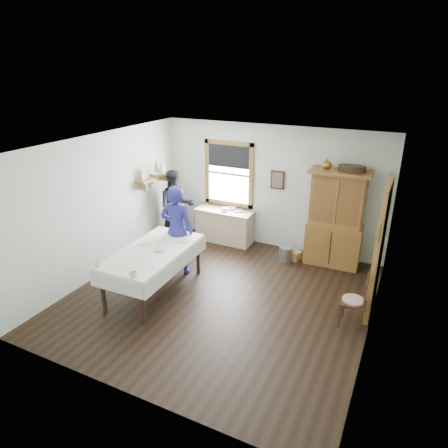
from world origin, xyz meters
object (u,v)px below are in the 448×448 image
(china_hutch, at_px, (336,219))
(woman_blue, at_px, (177,233))
(work_counter, at_px, (224,226))
(wicker_basket, at_px, (293,255))
(spindle_chair, at_px, (354,300))
(pail, at_px, (286,254))
(dining_table, at_px, (154,271))
(figure_dark, at_px, (177,209))

(china_hutch, distance_m, woman_blue, 3.15)
(work_counter, relative_size, wicker_basket, 4.25)
(spindle_chair, height_order, pail, spindle_chair)
(dining_table, distance_m, pail, 2.83)
(work_counter, relative_size, figure_dark, 0.85)
(dining_table, bearing_deg, spindle_chair, 8.51)
(dining_table, distance_m, wicker_basket, 3.01)
(china_hutch, bearing_deg, figure_dark, -174.86)
(pail, height_order, wicker_basket, pail)
(china_hutch, bearing_deg, wicker_basket, -170.43)
(work_counter, bearing_deg, dining_table, -93.70)
(pail, xyz_separation_m, wicker_basket, (0.12, 0.13, -0.07))
(spindle_chair, distance_m, figure_dark, 4.48)
(spindle_chair, xyz_separation_m, woman_blue, (-3.39, 0.28, 0.37))
(dining_table, bearing_deg, figure_dark, 111.25)
(wicker_basket, bearing_deg, dining_table, -129.23)
(wicker_basket, distance_m, woman_blue, 2.54)
(pail, bearing_deg, figure_dark, -176.72)
(woman_blue, xyz_separation_m, figure_dark, (-0.81, 1.25, -0.05))
(woman_blue, distance_m, figure_dark, 1.49)
(spindle_chair, distance_m, woman_blue, 3.42)
(work_counter, height_order, china_hutch, china_hutch)
(spindle_chair, xyz_separation_m, figure_dark, (-4.19, 1.53, 0.32))
(china_hutch, xyz_separation_m, spindle_chair, (0.74, -1.97, -0.53))
(china_hutch, height_order, pail, china_hutch)
(woman_blue, bearing_deg, wicker_basket, -149.41)
(spindle_chair, xyz_separation_m, wicker_basket, (-1.50, 1.81, -0.37))
(work_counter, relative_size, spindle_chair, 1.45)
(figure_dark, bearing_deg, pail, -33.46)
(spindle_chair, bearing_deg, figure_dark, 155.33)
(spindle_chair, bearing_deg, pail, 129.41)
(dining_table, relative_size, figure_dark, 1.30)
(spindle_chair, relative_size, wicker_basket, 2.93)
(work_counter, height_order, spindle_chair, spindle_chair)
(pail, distance_m, wicker_basket, 0.19)
(woman_blue, bearing_deg, china_hutch, -156.00)
(pail, bearing_deg, spindle_chair, -46.01)
(spindle_chair, bearing_deg, wicker_basket, 125.08)
(dining_table, distance_m, woman_blue, 0.90)
(china_hutch, height_order, dining_table, china_hutch)
(figure_dark, bearing_deg, dining_table, -105.49)
(wicker_basket, bearing_deg, work_counter, 173.50)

